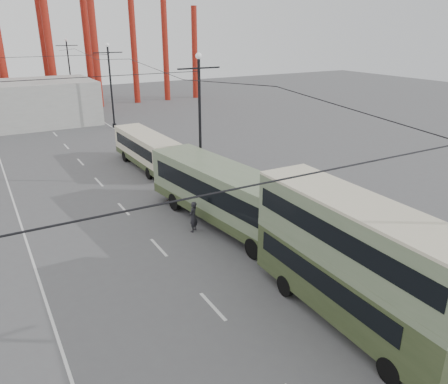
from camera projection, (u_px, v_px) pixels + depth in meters
ground at (291, 357)px, 15.45m from camera, size 160.00×160.00×0.00m
road_markings at (109, 191)px, 31.02m from camera, size 12.52×120.00×0.01m
lamp_post_mid at (200, 121)px, 30.99m from camera, size 3.20×0.44×9.32m
lamp_post_far at (111, 86)px, 48.83m from camera, size 3.20×0.44×9.32m
lamp_post_distant at (70, 70)px, 66.67m from camera, size 3.20×0.44×9.32m
double_decker_bus at (354, 258)px, 16.30m from camera, size 2.56×9.52×5.09m
single_decker_green at (225, 194)px, 25.12m from camera, size 4.20×12.43×3.44m
single_decker_cream at (146, 149)px, 35.76m from camera, size 2.52×9.06×2.80m
pedestrian at (193, 217)px, 24.63m from camera, size 0.78×0.75×1.80m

